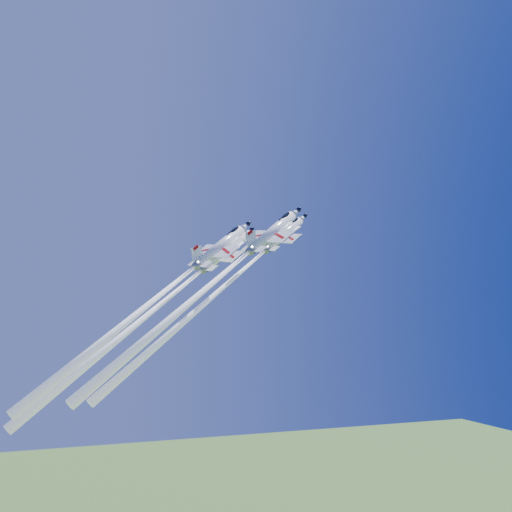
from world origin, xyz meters
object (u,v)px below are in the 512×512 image
object	(u,v)px
jet_left	(157,307)
jet_slot	(156,298)
jet_lead	(221,289)
jet_right	(210,285)

from	to	relation	value
jet_left	jet_slot	size ratio (longest dim) A/B	1.08
jet_lead	jet_right	bearing A→B (deg)	-54.03
jet_lead	jet_slot	distance (m)	13.91
jet_lead	jet_right	size ratio (longest dim) A/B	1.02
jet_left	jet_slot	bearing A→B (deg)	-36.03
jet_right	jet_left	bearing A→B (deg)	-172.53
jet_left	jet_right	bearing A→B (deg)	7.47
jet_right	jet_lead	bearing A→B (deg)	125.97
jet_lead	jet_left	distance (m)	13.71
jet_lead	jet_left	xyz separation A→B (m)	(-12.13, 5.23, -3.67)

